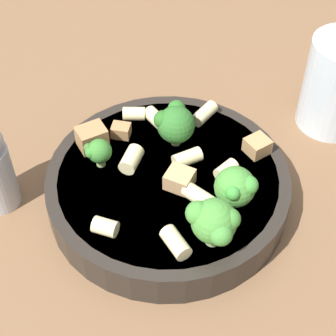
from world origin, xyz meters
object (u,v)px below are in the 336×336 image
at_px(rigatoni_7, 204,114).
at_px(chicken_chunk_3, 182,177).
at_px(broccoli_floret_2, 98,152).
at_px(rigatoni_5, 105,227).
at_px(chicken_chunk_1, 92,137).
at_px(broccoli_floret_0, 236,187).
at_px(rigatoni_8, 226,170).
at_px(chicken_chunk_0, 257,146).
at_px(chicken_chunk_2, 117,133).
at_px(rigatoni_1, 131,159).
at_px(broccoli_floret_1, 214,222).
at_px(rigatoni_4, 176,243).
at_px(broccoli_floret_3, 174,123).
at_px(rigatoni_0, 197,198).
at_px(rigatoni_3, 158,120).
at_px(drinking_glass, 336,90).
at_px(rigatoni_2, 187,158).
at_px(rigatoni_6, 134,114).
at_px(pasta_bowl, 168,186).

bearing_deg(rigatoni_7, chicken_chunk_3, 34.08).
distance_m(broccoli_floret_2, chicken_chunk_3, 0.08).
distance_m(rigatoni_5, rigatoni_7, 0.17).
distance_m(rigatoni_5, chicken_chunk_1, 0.11).
relative_size(broccoli_floret_0, rigatoni_7, 1.29).
distance_m(rigatoni_8, chicken_chunk_0, 0.04).
xyz_separation_m(rigatoni_5, chicken_chunk_2, (-0.08, -0.09, -0.00)).
bearing_deg(chicken_chunk_2, rigatoni_1, 71.47).
relative_size(broccoli_floret_0, broccoli_floret_1, 0.81).
distance_m(broccoli_floret_0, rigatoni_4, 0.07).
relative_size(rigatoni_1, chicken_chunk_2, 1.45).
bearing_deg(chicken_chunk_0, chicken_chunk_2, -49.05).
relative_size(broccoli_floret_0, rigatoni_5, 1.86).
bearing_deg(broccoli_floret_3, chicken_chunk_1, -36.80).
bearing_deg(rigatoni_0, chicken_chunk_2, -88.86).
distance_m(rigatoni_3, drinking_glass, 0.19).
xyz_separation_m(rigatoni_5, chicken_chunk_1, (-0.05, -0.09, 0.00)).
bearing_deg(chicken_chunk_2, rigatoni_5, 47.72).
xyz_separation_m(broccoli_floret_0, rigatoni_1, (0.04, -0.09, -0.01)).
bearing_deg(drinking_glass, chicken_chunk_2, -25.31).
bearing_deg(chicken_chunk_3, drinking_glass, 176.11).
distance_m(rigatoni_2, rigatoni_6, 0.08).
bearing_deg(broccoli_floret_3, rigatoni_6, -80.52).
height_order(rigatoni_1, rigatoni_5, rigatoni_1).
height_order(broccoli_floret_1, drinking_glass, drinking_glass).
bearing_deg(broccoli_floret_0, chicken_chunk_2, -78.22).
relative_size(broccoli_floret_0, chicken_chunk_0, 1.79).
relative_size(rigatoni_2, chicken_chunk_2, 1.49).
relative_size(chicken_chunk_0, chicken_chunk_2, 1.18).
relative_size(broccoli_floret_2, chicken_chunk_1, 1.09).
bearing_deg(rigatoni_7, rigatoni_1, 1.84).
xyz_separation_m(rigatoni_4, rigatoni_7, (-0.13, -0.10, -0.00)).
xyz_separation_m(rigatoni_6, chicken_chunk_3, (0.02, 0.10, 0.00)).
bearing_deg(rigatoni_6, rigatoni_7, 139.48).
bearing_deg(drinking_glass, broccoli_floret_0, 10.02).
bearing_deg(chicken_chunk_3, rigatoni_1, -66.57).
xyz_separation_m(rigatoni_6, rigatoni_7, (-0.05, 0.05, -0.00)).
bearing_deg(rigatoni_8, broccoli_floret_0, 58.01).
height_order(broccoli_floret_2, drinking_glass, drinking_glass).
distance_m(rigatoni_7, chicken_chunk_3, 0.09).
distance_m(broccoli_floret_2, rigatoni_5, 0.08).
height_order(rigatoni_5, chicken_chunk_2, rigatoni_5).
xyz_separation_m(pasta_bowl, rigatoni_4, (0.05, 0.07, 0.02)).
bearing_deg(chicken_chunk_3, chicken_chunk_0, 168.74).
height_order(rigatoni_1, rigatoni_7, rigatoni_1).
relative_size(broccoli_floret_1, rigatoni_7, 1.59).
height_order(rigatoni_5, chicken_chunk_0, same).
height_order(rigatoni_1, drinking_glass, drinking_glass).
relative_size(rigatoni_0, chicken_chunk_2, 1.67).
bearing_deg(rigatoni_3, rigatoni_5, 31.73).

